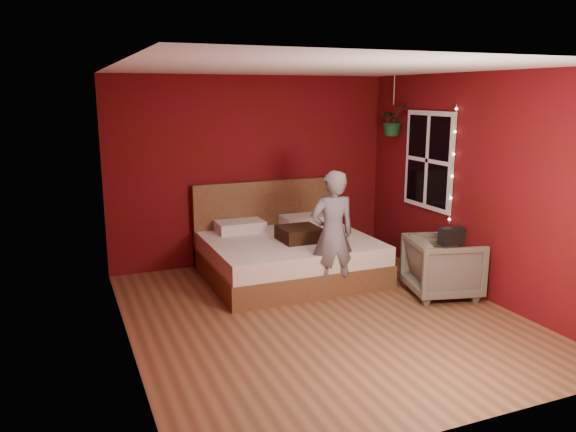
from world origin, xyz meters
name	(u,v)px	position (x,y,z in m)	size (l,w,h in m)	color
floor	(321,316)	(0.00, 0.00, 0.00)	(4.50, 4.50, 0.00)	brown
room_walls	(323,161)	(0.00, 0.00, 1.68)	(4.04, 4.54, 2.62)	#600A15
window	(428,160)	(1.97, 0.90, 1.50)	(0.05, 0.97, 1.27)	white
fairy_lights	(453,165)	(1.94, 0.38, 1.50)	(0.04, 0.04, 1.45)	silver
bed	(287,254)	(0.18, 1.40, 0.30)	(2.10, 1.79, 1.16)	brown
person	(332,235)	(0.38, 0.50, 0.75)	(0.55, 0.36, 1.50)	slate
armchair	(443,267)	(1.60, 0.02, 0.36)	(0.76, 0.78, 0.71)	#6B6855
handbag	(452,236)	(1.47, -0.26, 0.81)	(0.27, 0.13, 0.19)	black
throw_pillow	(299,234)	(0.26, 1.18, 0.61)	(0.49, 0.49, 0.17)	black
hanging_plant	(393,120)	(1.85, 1.59, 1.99)	(0.45, 0.41, 0.83)	silver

